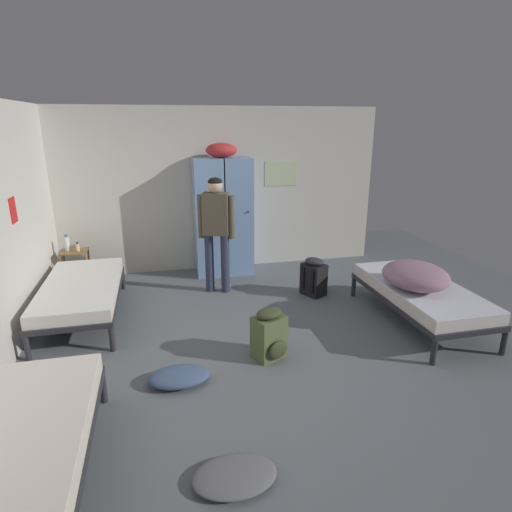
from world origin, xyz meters
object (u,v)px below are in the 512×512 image
Objects in this scene: person_traveler at (216,225)px; lotion_bottle at (78,247)px; water_bottle at (67,243)px; clothes_pile_denim at (179,377)px; backpack_olive at (270,335)px; clothes_pile_grey at (235,476)px; shelf_unit at (76,265)px; bed_left_rear at (81,290)px; bedding_heap at (415,275)px; bed_left_front at (15,449)px; bed_right at (420,293)px; locker_bank at (223,214)px; backpack_black at (314,277)px.

person_traveler is 12.03× the size of lotion_bottle.
water_bottle is 0.41× the size of clothes_pile_denim.
backpack_olive is at bearing 15.25° from clothes_pile_denim.
backpack_olive is at bearing -48.86° from lotion_bottle.
person_traveler is 3.61m from clothes_pile_grey.
clothes_pile_grey is at bearing -68.22° from shelf_unit.
person_traveler is 6.83× the size of water_bottle.
bedding_heap reaches higher than bed_left_rear.
bedding_heap is 3.46× the size of water_bottle.
lotion_bottle is 4.38m from clothes_pile_grey.
bed_left_front and bed_right have the same top height.
person_traveler is (-0.22, -0.80, 0.03)m from locker_bank.
backpack_black reaches higher than bed_right.
bedding_heap is 3.19m from clothes_pile_grey.
lotion_bottle is at bearing -21.80° from water_bottle.
bed_right is at bearing 11.19° from backpack_olive.
bed_left_front is at bearing -116.26° from locker_bank.
bed_left_front is at bearing -157.12° from bed_right.
bed_left_front is 3.86m from lotion_bottle.
bed_left_rear is at bearing -178.63° from backpack_black.
clothes_pile_denim is (-2.83, -0.60, -0.57)m from bedding_heap.
locker_bank reaches higher than person_traveler.
bed_left_front is (0.25, -3.89, 0.04)m from shelf_unit.
clothes_pile_grey is at bearing -76.31° from clothes_pile_denim.
bed_left_rear is 3.10m from backpack_black.
water_bottle is at bearing 151.97° from bedding_heap.
backpack_black is (1.10, -1.23, -0.71)m from locker_bank.
backpack_black is 1.00× the size of backpack_olive.
shelf_unit is at bearing 150.26° from lotion_bottle.
bed_right is 3.05m from clothes_pile_denim.
water_bottle is 0.44× the size of backpack_black.
locker_bank is at bearing 73.01° from clothes_pile_denim.
bed_right is 4.74m from lotion_bottle.
bedding_heap reaches higher than shelf_unit.
backpack_black is 2.69m from clothes_pile_denim.
shelf_unit is 0.30× the size of bed_left_rear.
bedding_heap is (1.92, -2.40, -0.33)m from locker_bank.
shelf_unit is at bearing 153.07° from bed_right.
lotion_bottle is at bearing 131.14° from backpack_olive.
backpack_black is (3.28, -1.04, -0.37)m from lotion_bottle.
locker_bank is 1.09× the size of bed_left_front.
lotion_bottle reaches higher than bed_right.
shelf_unit is 4.15× the size of lotion_bottle.
backpack_olive is at bearing -35.04° from bed_left_rear.
bedding_heap is 2.95m from clothes_pile_denim.
person_traveler is 2.23m from water_bottle.
backpack_black is (3.35, -1.08, -0.09)m from shelf_unit.
water_bottle is (-2.33, -0.14, -0.29)m from locker_bank.
locker_bank is at bearing 128.62° from bedding_heap.
locker_bank is 3.76× the size of backpack_black.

